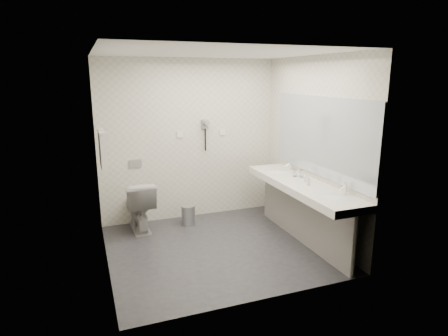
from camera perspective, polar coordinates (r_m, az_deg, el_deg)
name	(u,v)px	position (r m, az deg, el deg)	size (l,w,h in m)	color
floor	(217,248)	(5.20, -0.99, -11.82)	(2.80, 2.80, 0.00)	#29292E
ceiling	(217,53)	(4.71, -1.11, 16.84)	(2.80, 2.80, 0.00)	silver
wall_back	(189,140)	(6.02, -5.20, 4.13)	(2.80, 2.80, 0.00)	silver
wall_front	(263,182)	(3.64, 5.83, -2.14)	(2.80, 2.80, 0.00)	silver
wall_left	(101,165)	(4.54, -17.93, 0.43)	(2.60, 2.60, 0.00)	silver
wall_right	(312,149)	(5.42, 13.04, 2.79)	(2.60, 2.60, 0.00)	silver
vanity_counter	(301,186)	(5.22, 11.46, -2.63)	(0.55, 2.20, 0.10)	white
vanity_panel	(301,216)	(5.36, 11.48, -6.97)	(0.03, 2.15, 0.75)	gray
vanity_post_near	(353,246)	(4.60, 18.75, -10.97)	(0.06, 0.06, 0.75)	silver
vanity_post_far	(269,194)	(6.23, 6.67, -3.87)	(0.06, 0.06, 0.75)	silver
mirror	(321,137)	(5.22, 14.23, 4.55)	(0.02, 2.20, 1.05)	#B2BCC6
basin_near	(331,197)	(4.69, 15.67, -4.25)	(0.40, 0.31, 0.05)	white
basin_far	(278,172)	(5.75, 8.07, -0.63)	(0.40, 0.31, 0.05)	white
faucet_near	(345,188)	(4.78, 17.63, -2.93)	(0.04, 0.04, 0.15)	silver
faucet_far	(290,165)	(5.82, 9.79, 0.40)	(0.04, 0.04, 0.15)	silver
soap_bottle_a	(307,178)	(5.22, 12.21, -1.46)	(0.05, 0.05, 0.11)	silver
soap_bottle_c	(308,180)	(5.07, 12.48, -1.83)	(0.05, 0.05, 0.13)	silver
glass_left	(301,174)	(5.45, 11.48, -0.81)	(0.06, 0.06, 0.10)	silver
glass_right	(295,173)	(5.48, 10.53, -0.71)	(0.06, 0.06, 0.10)	silver
toilet	(139,205)	(5.80, -12.59, -5.44)	(0.42, 0.74, 0.75)	white
flush_plate	(135,163)	(5.90, -13.07, 0.67)	(0.18, 0.02, 0.12)	#B2B5BA
pedal_bin	(188,216)	(5.93, -5.35, -7.08)	(0.21, 0.21, 0.30)	#B2B5BA
bin_lid	(188,206)	(5.87, -5.38, -5.67)	(0.21, 0.21, 0.01)	#B2B5BA
towel_rail	(100,132)	(5.03, -17.95, 5.13)	(0.02, 0.02, 0.62)	silver
towel_near	(103,151)	(4.93, -17.56, 2.40)	(0.07, 0.24, 0.48)	silver
towel_far	(102,147)	(5.21, -17.75, 2.95)	(0.07, 0.24, 0.48)	silver
dryer_cradle	(205,124)	(6.03, -2.87, 6.58)	(0.10, 0.04, 0.14)	gray
dryer_barrel	(206,123)	(5.96, -2.67, 6.79)	(0.08, 0.08, 0.14)	gray
dryer_cord	(205,140)	(6.05, -2.80, 4.22)	(0.02, 0.02, 0.35)	black
switch_plate_a	(180,135)	(5.96, -6.59, 4.97)	(0.09, 0.02, 0.09)	white
switch_plate_b	(222,132)	(6.16, -0.24, 5.34)	(0.09, 0.02, 0.09)	white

